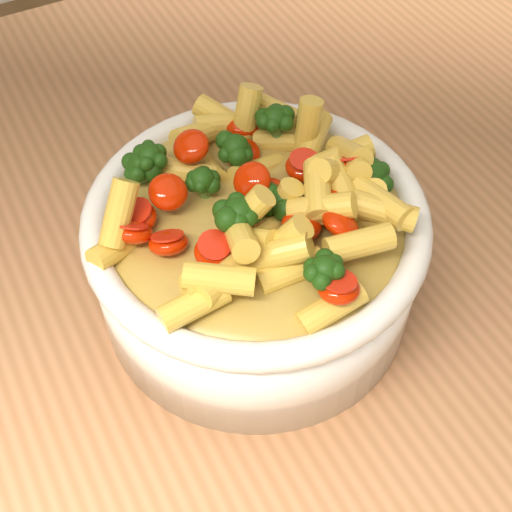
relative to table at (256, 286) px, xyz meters
name	(u,v)px	position (x,y,z in m)	size (l,w,h in m)	color
table	(256,286)	(0.00, 0.00, 0.00)	(1.20, 0.80, 0.90)	#B2764C
serving_bowl	(256,255)	(-0.04, -0.08, 0.15)	(0.24, 0.24, 0.10)	white
pasta_salad	(256,194)	(-0.04, -0.08, 0.22)	(0.19, 0.19, 0.04)	gold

